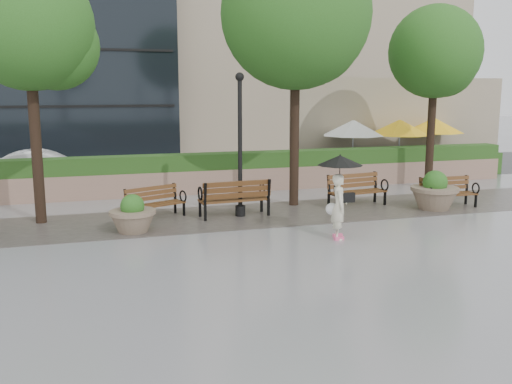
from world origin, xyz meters
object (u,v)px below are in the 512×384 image
object	(u,v)px
planter_right	(434,194)
planter_left	(133,217)
bench_1	(156,209)
bench_4	(448,199)
lamppost	(240,154)
car_right	(44,167)
bench_3	(357,197)
pedestrian	(339,188)
bench_2	(234,206)

from	to	relation	value
planter_right	planter_left	bearing A→B (deg)	-178.75
bench_1	bench_4	bearing A→B (deg)	-30.87
lamppost	car_right	xyz separation A→B (m)	(-5.58, 7.31, -1.10)
bench_3	pedestrian	bearing A→B (deg)	-131.46
bench_2	bench_3	size ratio (longest dim) A/B	1.06
planter_left	lamppost	distance (m)	3.49
bench_3	pedestrian	distance (m)	4.08
bench_2	bench_1	bearing A→B (deg)	-13.74
pedestrian	car_right	bearing A→B (deg)	53.45
bench_3	bench_4	bearing A→B (deg)	-29.79
pedestrian	bench_1	bearing A→B (deg)	67.78
lamppost	pedestrian	size ratio (longest dim) A/B	1.99
bench_2	planter_left	xyz separation A→B (m)	(-2.88, -0.98, 0.07)
planter_right	car_right	size ratio (longest dim) A/B	0.36
planter_left	planter_right	bearing A→B (deg)	1.25
bench_1	pedestrian	xyz separation A→B (m)	(3.93, -3.39, 0.96)
bench_3	pedestrian	xyz separation A→B (m)	(-2.17, -3.32, 0.93)
lamppost	car_right	distance (m)	9.27
bench_2	car_right	world-z (taller)	car_right
bench_2	lamppost	bearing A→B (deg)	174.22
bench_1	bench_2	size ratio (longest dim) A/B	0.87
pedestrian	bench_2	bearing A→B (deg)	49.14
bench_1	planter_left	xyz separation A→B (m)	(-0.73, -1.36, 0.12)
planter_left	lamppost	size ratio (longest dim) A/B	0.29
bench_4	planter_left	xyz separation A→B (m)	(-9.37, -0.30, 0.11)
bench_2	bench_3	xyz separation A→B (m)	(3.95, 0.31, -0.02)
bench_3	planter_left	world-z (taller)	bench_3
planter_left	car_right	bearing A→B (deg)	106.99
bench_4	planter_right	bearing A→B (deg)	-168.56
bench_2	lamppost	world-z (taller)	lamppost
bench_4	car_right	distance (m)	14.34
bench_1	pedestrian	distance (m)	5.28
bench_1	lamppost	bearing A→B (deg)	-33.26
planter_left	car_right	distance (m)	8.67
bench_2	pedestrian	world-z (taller)	pedestrian
pedestrian	lamppost	bearing A→B (deg)	46.75
bench_4	lamppost	size ratio (longest dim) A/B	0.43
lamppost	car_right	bearing A→B (deg)	127.37
bench_2	car_right	xyz separation A→B (m)	(-5.42, 7.30, 0.33)
bench_2	car_right	bearing A→B (deg)	-57.21
lamppost	pedestrian	bearing A→B (deg)	-61.81
bench_2	planter_right	distance (m)	5.99
bench_1	lamppost	size ratio (longest dim) A/B	0.44
bench_3	pedestrian	world-z (taller)	pedestrian
bench_4	bench_2	bearing A→B (deg)	174.70
bench_2	bench_4	xyz separation A→B (m)	(6.48, -0.68, -0.04)
car_right	lamppost	bearing A→B (deg)	-139.15
bench_3	car_right	size ratio (longest dim) A/B	0.48
planter_left	car_right	world-z (taller)	car_right
bench_3	lamppost	bearing A→B (deg)	176.53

